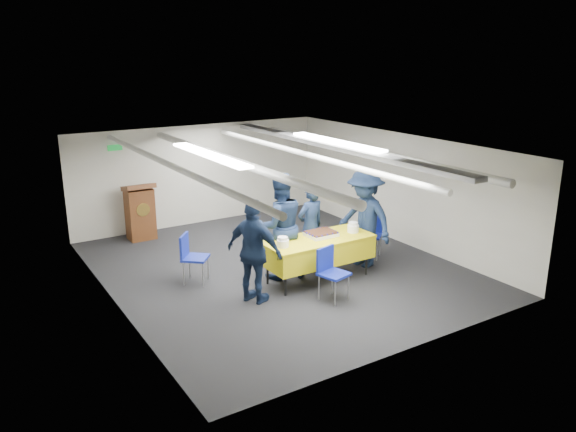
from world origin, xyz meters
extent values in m
plane|color=black|center=(0.00, 0.00, 0.00)|extent=(7.00, 7.00, 0.00)
cube|color=beige|center=(0.00, 3.49, 1.15)|extent=(6.00, 0.02, 2.30)
cube|color=beige|center=(-2.99, 0.00, 1.15)|extent=(0.02, 7.00, 2.30)
cube|color=beige|center=(2.99, 0.00, 1.15)|extent=(0.02, 7.00, 2.30)
cube|color=silver|center=(0.00, 0.00, 2.29)|extent=(6.00, 7.00, 0.02)
cylinder|color=silver|center=(-2.00, 0.00, 2.18)|extent=(0.10, 6.90, 0.10)
cylinder|color=silver|center=(-0.90, 0.00, 2.14)|extent=(0.14, 6.90, 0.14)
cylinder|color=silver|center=(0.60, 0.00, 2.10)|extent=(0.10, 6.90, 0.10)
cylinder|color=silver|center=(1.90, 0.00, 2.06)|extent=(0.14, 6.90, 0.14)
cube|color=gray|center=(1.20, 0.00, 2.20)|extent=(0.28, 6.90, 0.08)
cube|color=white|center=(-1.30, 0.00, 2.27)|extent=(0.25, 2.60, 0.04)
cube|color=white|center=(1.30, 0.00, 2.27)|extent=(0.25, 2.60, 0.04)
cube|color=#0C591E|center=(-1.90, 3.47, 1.95)|extent=(0.30, 0.04, 0.12)
cylinder|color=black|center=(-0.53, -1.13, 0.18)|extent=(0.04, 0.04, 0.36)
cylinder|color=black|center=(1.19, -1.13, 0.18)|extent=(0.04, 0.04, 0.36)
cylinder|color=black|center=(-0.53, -0.54, 0.18)|extent=(0.04, 0.04, 0.36)
cylinder|color=black|center=(1.19, -0.54, 0.18)|extent=(0.04, 0.04, 0.36)
cube|color=yellow|center=(0.33, -0.84, 0.54)|extent=(1.95, 0.81, 0.39)
cube|color=yellow|center=(0.33, -0.84, 0.76)|extent=(1.97, 0.83, 0.03)
cube|color=white|center=(0.44, -0.77, 0.80)|extent=(0.51, 0.41, 0.06)
cube|color=black|center=(0.44, -0.77, 0.84)|extent=(0.49, 0.39, 0.03)
sphere|color=#171097|center=(0.21, -0.95, 0.84)|extent=(0.04, 0.04, 0.04)
sphere|color=#171097|center=(0.21, -0.58, 0.84)|extent=(0.04, 0.04, 0.04)
sphere|color=#171097|center=(0.32, -0.95, 0.84)|extent=(0.04, 0.04, 0.04)
sphere|color=#171097|center=(0.32, -0.58, 0.84)|extent=(0.04, 0.04, 0.04)
sphere|color=#171097|center=(0.44, -0.95, 0.84)|extent=(0.04, 0.04, 0.04)
sphere|color=#171097|center=(0.44, -0.58, 0.84)|extent=(0.04, 0.04, 0.04)
sphere|color=#171097|center=(0.55, -0.95, 0.84)|extent=(0.04, 0.04, 0.04)
sphere|color=#171097|center=(0.55, -0.58, 0.84)|extent=(0.04, 0.04, 0.04)
sphere|color=#171097|center=(0.66, -0.95, 0.84)|extent=(0.04, 0.04, 0.04)
sphere|color=#171097|center=(0.66, -0.58, 0.84)|extent=(0.04, 0.04, 0.04)
sphere|color=#171097|center=(0.19, -0.86, 0.84)|extent=(0.04, 0.04, 0.04)
sphere|color=#171097|center=(0.68, -0.86, 0.84)|extent=(0.04, 0.04, 0.04)
sphere|color=#171097|center=(0.19, -0.77, 0.84)|extent=(0.04, 0.04, 0.04)
sphere|color=#171097|center=(0.68, -0.77, 0.84)|extent=(0.04, 0.04, 0.04)
sphere|color=#171097|center=(0.19, -0.67, 0.84)|extent=(0.04, 0.04, 0.04)
sphere|color=#171097|center=(0.68, -0.67, 0.84)|extent=(0.04, 0.04, 0.04)
cylinder|color=white|center=(-0.43, -0.89, 0.83)|extent=(0.21, 0.21, 0.12)
cylinder|color=white|center=(-0.43, -0.89, 0.92)|extent=(0.17, 0.17, 0.05)
cylinder|color=white|center=(1.05, -0.89, 0.84)|extent=(0.20, 0.20, 0.13)
cylinder|color=white|center=(1.05, -0.89, 0.93)|extent=(0.17, 0.17, 0.05)
cube|color=brown|center=(-1.60, 3.05, 0.55)|extent=(0.55, 0.45, 1.10)
cube|color=brown|center=(-1.60, 3.02, 1.15)|extent=(0.62, 0.53, 0.21)
cylinder|color=gold|center=(-1.60, 2.81, 0.70)|extent=(0.28, 0.02, 0.28)
cylinder|color=gray|center=(-0.08, -1.89, 0.21)|extent=(0.02, 0.02, 0.43)
cylinder|color=gray|center=(0.25, -1.80, 0.21)|extent=(0.02, 0.02, 0.43)
cylinder|color=gray|center=(-0.16, -1.56, 0.21)|extent=(0.02, 0.02, 0.43)
cylinder|color=gray|center=(0.17, -1.47, 0.21)|extent=(0.02, 0.02, 0.43)
cube|color=navy|center=(0.05, -1.68, 0.45)|extent=(0.51, 0.51, 0.04)
cube|color=navy|center=(0.00, -1.50, 0.67)|extent=(0.40, 0.14, 0.40)
cylinder|color=gray|center=(1.61, -0.43, 0.21)|extent=(0.02, 0.02, 0.43)
cylinder|color=gray|center=(1.82, -0.69, 0.21)|extent=(0.02, 0.02, 0.43)
cylinder|color=gray|center=(1.87, -0.21, 0.21)|extent=(0.02, 0.02, 0.43)
cylinder|color=gray|center=(2.08, -0.48, 0.21)|extent=(0.02, 0.02, 0.43)
cube|color=navy|center=(1.85, -0.45, 0.45)|extent=(0.59, 0.59, 0.04)
cube|color=navy|center=(1.99, -0.33, 0.67)|extent=(0.28, 0.33, 0.40)
cylinder|color=gray|center=(-1.53, -0.04, 0.21)|extent=(0.02, 0.02, 0.43)
cylinder|color=gray|center=(-1.31, 0.22, 0.21)|extent=(0.02, 0.02, 0.43)
cylinder|color=gray|center=(-1.79, 0.18, 0.21)|extent=(0.02, 0.02, 0.43)
cylinder|color=gray|center=(-1.57, 0.44, 0.21)|extent=(0.02, 0.02, 0.43)
cube|color=navy|center=(-1.55, 0.20, 0.45)|extent=(0.59, 0.59, 0.04)
cube|color=navy|center=(-1.70, 0.32, 0.67)|extent=(0.29, 0.33, 0.40)
imported|color=black|center=(0.54, -0.29, 0.80)|extent=(0.62, 0.44, 1.60)
imported|color=black|center=(-0.18, -0.36, 0.95)|extent=(1.06, 0.91, 1.91)
imported|color=black|center=(-1.06, -1.04, 0.86)|extent=(0.82, 1.08, 1.71)
imported|color=black|center=(1.45, -0.73, 0.93)|extent=(0.87, 1.29, 1.85)
camera|label=1|loc=(-5.06, -8.40, 3.91)|focal=35.00mm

